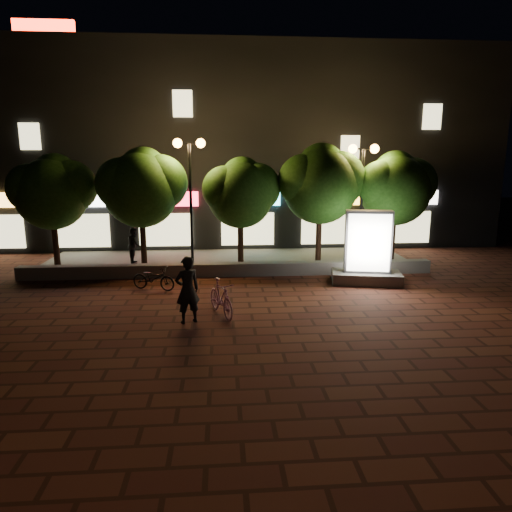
{
  "coord_description": "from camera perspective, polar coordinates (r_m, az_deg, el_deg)",
  "views": [
    {
      "loc": [
        -0.26,
        -13.09,
        4.4
      ],
      "look_at": [
        0.85,
        1.5,
        1.3
      ],
      "focal_mm": 31.57,
      "sensor_mm": 36.0,
      "label": 1
    }
  ],
  "objects": [
    {
      "name": "scooter_pink",
      "position": [
        13.06,
        -4.46,
        -5.32
      ],
      "size": [
        1.08,
        1.82,
        1.06
      ],
      "primitive_type": "imported",
      "rotation": [
        0.0,
        0.0,
        0.36
      ],
      "color": "#C377A2",
      "rests_on": "ground"
    },
    {
      "name": "tree_far_right",
      "position": [
        19.97,
        17.34,
        8.46
      ],
      "size": [
        3.48,
        2.9,
        4.76
      ],
      "color": "black",
      "rests_on": "sidewalk"
    },
    {
      "name": "scooter_parked",
      "position": [
        16.0,
        -12.85,
        -2.76
      ],
      "size": [
        1.69,
        1.09,
        0.84
      ],
      "primitive_type": "imported",
      "rotation": [
        0.0,
        0.0,
        1.21
      ],
      "color": "black",
      "rests_on": "ground"
    },
    {
      "name": "retaining_wall",
      "position": [
        17.58,
        -3.38,
        -1.71
      ],
      "size": [
        16.0,
        0.45,
        0.5
      ],
      "primitive_type": "cube",
      "color": "slate",
      "rests_on": "ground"
    },
    {
      "name": "ground",
      "position": [
        13.81,
        -3.06,
        -6.64
      ],
      "size": [
        80.0,
        80.0,
        0.0
      ],
      "primitive_type": "plane",
      "color": "#502619",
      "rests_on": "ground"
    },
    {
      "name": "pedestrian",
      "position": [
        19.97,
        -15.09,
        1.34
      ],
      "size": [
        0.68,
        0.83,
        1.56
      ],
      "primitive_type": "imported",
      "rotation": [
        0.0,
        0.0,
        1.7
      ],
      "color": "black",
      "rests_on": "sidewalk"
    },
    {
      "name": "tree_mid",
      "position": [
        18.6,
        -1.86,
        8.31
      ],
      "size": [
        3.24,
        2.7,
        4.5
      ],
      "color": "black",
      "rests_on": "sidewalk"
    },
    {
      "name": "sidewalk",
      "position": [
        20.07,
        -3.5,
        -0.61
      ],
      "size": [
        16.0,
        5.0,
        0.08
      ],
      "primitive_type": "cube",
      "color": "slate",
      "rests_on": "ground"
    },
    {
      "name": "street_lamp_left",
      "position": [
        18.33,
        -8.37,
        10.67
      ],
      "size": [
        1.26,
        0.36,
        5.18
      ],
      "color": "black",
      "rests_on": "sidewalk"
    },
    {
      "name": "building_block",
      "position": [
        26.09,
        -3.89,
        13.24
      ],
      "size": [
        28.0,
        8.12,
        11.3
      ],
      "color": "black",
      "rests_on": "ground"
    },
    {
      "name": "street_lamp_right",
      "position": [
        19.18,
        13.34,
        10.13
      ],
      "size": [
        1.26,
        0.36,
        4.98
      ],
      "color": "black",
      "rests_on": "sidewalk"
    },
    {
      "name": "ad_kiosk",
      "position": [
        16.83,
        13.92,
        0.23
      ],
      "size": [
        2.66,
        1.7,
        2.67
      ],
      "color": "slate",
      "rests_on": "ground"
    },
    {
      "name": "tree_right",
      "position": [
        19.02,
        8.27,
        9.32
      ],
      "size": [
        3.72,
        3.1,
        5.07
      ],
      "color": "black",
      "rests_on": "sidewalk"
    },
    {
      "name": "rider",
      "position": [
        12.48,
        -8.67,
        -4.27
      ],
      "size": [
        0.81,
        0.68,
        1.88
      ],
      "primitive_type": "imported",
      "rotation": [
        0.0,
        0.0,
        3.54
      ],
      "color": "black",
      "rests_on": "ground"
    },
    {
      "name": "tree_left",
      "position": [
        18.84,
        -14.24,
        8.69
      ],
      "size": [
        3.6,
        3.0,
        4.89
      ],
      "color": "black",
      "rests_on": "sidewalk"
    },
    {
      "name": "tree_far_left",
      "position": [
        19.75,
        -24.37,
        7.69
      ],
      "size": [
        3.36,
        2.8,
        4.63
      ],
      "color": "black",
      "rests_on": "sidewalk"
    }
  ]
}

